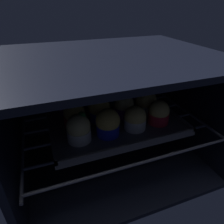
{
  "coord_description": "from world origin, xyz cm",
  "views": [
    {
      "loc": [
        -19.02,
        -28.23,
        48.24
      ],
      "look_at": [
        0.0,
        23.05,
        17.18
      ],
      "focal_mm": 31.91,
      "sensor_mm": 36.0,
      "label": 1
    }
  ],
  "objects_px": {
    "muffin_row0_col3": "(159,113)",
    "muffin_row1_col0": "(74,115)",
    "muffin_row0_col2": "(135,119)",
    "muffin_row2_col1": "(94,100)",
    "muffin_row2_col2": "(115,95)",
    "muffin_row1_col3": "(146,102)",
    "muffin_row2_col0": "(68,103)",
    "muffin_row2_col3": "(135,93)",
    "muffin_row1_col2": "(124,106)",
    "muffin_row1_col1": "(99,109)",
    "baking_tray": "(112,119)",
    "muffin_row0_col1": "(108,123)",
    "muffin_row0_col0": "(79,129)"
  },
  "relations": [
    {
      "from": "muffin_row0_col3",
      "to": "muffin_row1_col0",
      "type": "xyz_separation_m",
      "value": [
        -0.24,
        0.07,
        0.0
      ]
    },
    {
      "from": "muffin_row0_col2",
      "to": "muffin_row0_col3",
      "type": "distance_m",
      "value": 0.08
    },
    {
      "from": "muffin_row2_col1",
      "to": "muffin_row0_col2",
      "type": "bearing_deg",
      "value": -63.07
    },
    {
      "from": "muffin_row0_col3",
      "to": "muffin_row2_col2",
      "type": "xyz_separation_m",
      "value": [
        -0.08,
        0.16,
        0.0
      ]
    },
    {
      "from": "muffin_row1_col3",
      "to": "muffin_row2_col0",
      "type": "relative_size",
      "value": 0.96
    },
    {
      "from": "muffin_row0_col3",
      "to": "muffin_row2_col3",
      "type": "distance_m",
      "value": 0.16
    },
    {
      "from": "muffin_row1_col3",
      "to": "muffin_row2_col3",
      "type": "xyz_separation_m",
      "value": [
        0.0,
        0.08,
        -0.0
      ]
    },
    {
      "from": "muffin_row1_col2",
      "to": "muffin_row2_col1",
      "type": "xyz_separation_m",
      "value": [
        -0.08,
        0.08,
        0.0
      ]
    },
    {
      "from": "muffin_row1_col0",
      "to": "muffin_row1_col1",
      "type": "height_order",
      "value": "muffin_row1_col1"
    },
    {
      "from": "muffin_row0_col2",
      "to": "muffin_row1_col1",
      "type": "height_order",
      "value": "muffin_row1_col1"
    },
    {
      "from": "muffin_row0_col2",
      "to": "muffin_row1_col0",
      "type": "distance_m",
      "value": 0.18
    },
    {
      "from": "baking_tray",
      "to": "muffin_row2_col1",
      "type": "xyz_separation_m",
      "value": [
        -0.04,
        0.08,
        0.04
      ]
    },
    {
      "from": "muffin_row2_col0",
      "to": "muffin_row0_col2",
      "type": "bearing_deg",
      "value": -44.41
    },
    {
      "from": "muffin_row1_col2",
      "to": "muffin_row1_col1",
      "type": "bearing_deg",
      "value": 177.79
    },
    {
      "from": "muffin_row2_col2",
      "to": "muffin_row1_col0",
      "type": "bearing_deg",
      "value": -152.08
    },
    {
      "from": "muffin_row2_col1",
      "to": "muffin_row2_col3",
      "type": "relative_size",
      "value": 1.03
    },
    {
      "from": "muffin_row1_col3",
      "to": "muffin_row2_col3",
      "type": "bearing_deg",
      "value": 88.43
    },
    {
      "from": "muffin_row0_col1",
      "to": "muffin_row0_col3",
      "type": "relative_size",
      "value": 1.09
    },
    {
      "from": "muffin_row0_col1",
      "to": "muffin_row1_col0",
      "type": "distance_m",
      "value": 0.11
    },
    {
      "from": "muffin_row0_col0",
      "to": "muffin_row1_col0",
      "type": "height_order",
      "value": "muffin_row0_col0"
    },
    {
      "from": "muffin_row0_col3",
      "to": "muffin_row2_col1",
      "type": "bearing_deg",
      "value": 136.44
    },
    {
      "from": "muffin_row0_col2",
      "to": "muffin_row1_col1",
      "type": "bearing_deg",
      "value": 135.44
    },
    {
      "from": "muffin_row0_col1",
      "to": "muffin_row2_col0",
      "type": "height_order",
      "value": "muffin_row2_col0"
    },
    {
      "from": "muffin_row1_col0",
      "to": "muffin_row1_col3",
      "type": "xyz_separation_m",
      "value": [
        0.24,
        0.0,
        0.0
      ]
    },
    {
      "from": "muffin_row0_col2",
      "to": "muffin_row1_col2",
      "type": "xyz_separation_m",
      "value": [
        -0.0,
        0.08,
        0.0
      ]
    },
    {
      "from": "muffin_row0_col1",
      "to": "muffin_row0_col2",
      "type": "height_order",
      "value": "muffin_row0_col1"
    },
    {
      "from": "muffin_row1_col3",
      "to": "muffin_row2_col1",
      "type": "height_order",
      "value": "same"
    },
    {
      "from": "muffin_row1_col0",
      "to": "muffin_row1_col2",
      "type": "relative_size",
      "value": 1.04
    },
    {
      "from": "muffin_row1_col0",
      "to": "muffin_row2_col2",
      "type": "xyz_separation_m",
      "value": [
        0.16,
        0.09,
        0.0
      ]
    },
    {
      "from": "muffin_row0_col1",
      "to": "muffin_row1_col3",
      "type": "relative_size",
      "value": 1.01
    },
    {
      "from": "muffin_row1_col3",
      "to": "muffin_row2_col1",
      "type": "xyz_separation_m",
      "value": [
        -0.16,
        0.08,
        -0.0
      ]
    },
    {
      "from": "muffin_row0_col2",
      "to": "muffin_row1_col0",
      "type": "bearing_deg",
      "value": 154.82
    },
    {
      "from": "muffin_row0_col0",
      "to": "muffin_row0_col1",
      "type": "distance_m",
      "value": 0.08
    },
    {
      "from": "muffin_row0_col0",
      "to": "muffin_row0_col1",
      "type": "xyz_separation_m",
      "value": [
        0.08,
        -0.0,
        0.0
      ]
    },
    {
      "from": "muffin_row1_col2",
      "to": "muffin_row1_col3",
      "type": "height_order",
      "value": "muffin_row1_col3"
    },
    {
      "from": "muffin_row0_col0",
      "to": "muffin_row1_col2",
      "type": "distance_m",
      "value": 0.18
    },
    {
      "from": "muffin_row0_col1",
      "to": "muffin_row2_col1",
      "type": "height_order",
      "value": "muffin_row0_col1"
    },
    {
      "from": "muffin_row1_col3",
      "to": "muffin_row2_col3",
      "type": "distance_m",
      "value": 0.08
    },
    {
      "from": "muffin_row1_col0",
      "to": "muffin_row2_col2",
      "type": "bearing_deg",
      "value": 27.92
    },
    {
      "from": "muffin_row2_col1",
      "to": "muffin_row2_col2",
      "type": "xyz_separation_m",
      "value": [
        0.08,
        0.01,
        0.0
      ]
    },
    {
      "from": "muffin_row2_col0",
      "to": "muffin_row1_col2",
      "type": "bearing_deg",
      "value": -26.78
    },
    {
      "from": "muffin_row0_col2",
      "to": "muffin_row2_col0",
      "type": "bearing_deg",
      "value": 135.59
    },
    {
      "from": "muffin_row0_col0",
      "to": "muffin_row2_col1",
      "type": "relative_size",
      "value": 1.06
    },
    {
      "from": "baking_tray",
      "to": "muffin_row2_col2",
      "type": "relative_size",
      "value": 4.92
    },
    {
      "from": "muffin_row2_col2",
      "to": "muffin_row0_col0",
      "type": "bearing_deg",
      "value": -135.57
    },
    {
      "from": "muffin_row0_col1",
      "to": "muffin_row1_col1",
      "type": "bearing_deg",
      "value": 89.24
    },
    {
      "from": "muffin_row0_col3",
      "to": "muffin_row2_col3",
      "type": "height_order",
      "value": "muffin_row2_col3"
    },
    {
      "from": "muffin_row0_col3",
      "to": "baking_tray",
      "type": "bearing_deg",
      "value": 148.17
    },
    {
      "from": "muffin_row0_col1",
      "to": "muffin_row2_col3",
      "type": "relative_size",
      "value": 1.06
    },
    {
      "from": "muffin_row0_col1",
      "to": "muffin_row2_col2",
      "type": "height_order",
      "value": "muffin_row2_col2"
    }
  ]
}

